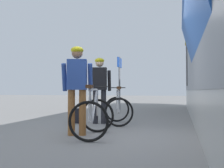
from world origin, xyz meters
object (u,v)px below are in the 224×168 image
object	(u,v)px
cyclist_near_in_dark	(100,84)
platform_sign_post	(119,74)
bicycle_near_white	(118,109)
bicycle_far_silver	(93,116)
cyclist_far_in_blue	(77,82)
backpack_on_platform	(77,116)

from	to	relation	value
cyclist_near_in_dark	platform_sign_post	size ratio (longest dim) A/B	0.73
bicycle_near_white	bicycle_far_silver	bearing A→B (deg)	-90.52
cyclist_near_in_dark	cyclist_far_in_blue	size ratio (longest dim) A/B	1.00
cyclist_near_in_dark	platform_sign_post	distance (m)	4.69
cyclist_far_in_blue	bicycle_near_white	size ratio (longest dim) A/B	1.43
cyclist_near_in_dark	platform_sign_post	bearing A→B (deg)	96.84
cyclist_near_in_dark	backpack_on_platform	world-z (taller)	cyclist_near_in_dark
bicycle_far_silver	bicycle_near_white	bearing A→B (deg)	89.48
backpack_on_platform	cyclist_near_in_dark	bearing A→B (deg)	-1.02
cyclist_near_in_dark	backpack_on_platform	bearing A→B (deg)	-173.12
backpack_on_platform	platform_sign_post	distance (m)	4.90
bicycle_near_white	backpack_on_platform	bearing A→B (deg)	-175.21
bicycle_near_white	backpack_on_platform	world-z (taller)	bicycle_near_white
bicycle_near_white	bicycle_far_silver	xyz separation A→B (m)	(-0.02, -1.91, 0.00)
cyclist_near_in_dark	cyclist_far_in_blue	xyz separation A→B (m)	(0.12, -1.80, 0.00)
backpack_on_platform	bicycle_far_silver	bearing A→B (deg)	-66.90
bicycle_far_silver	backpack_on_platform	bearing A→B (deg)	121.00
cyclist_near_in_dark	cyclist_far_in_blue	distance (m)	1.81
bicycle_far_silver	platform_sign_post	bearing A→B (deg)	99.08
bicycle_far_silver	backpack_on_platform	size ratio (longest dim) A/B	2.94
bicycle_near_white	platform_sign_post	bearing A→B (deg)	102.94
cyclist_near_in_dark	bicycle_near_white	world-z (taller)	cyclist_near_in_dark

